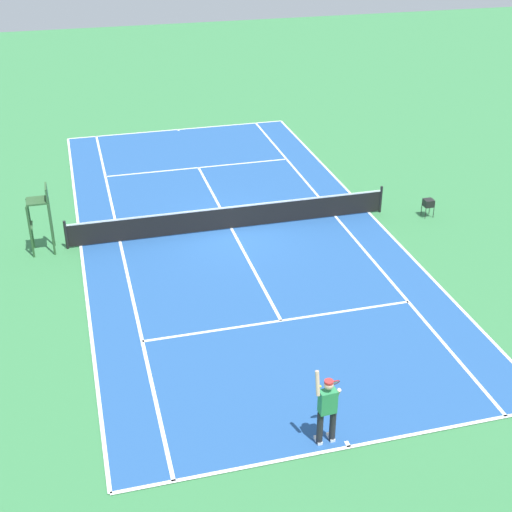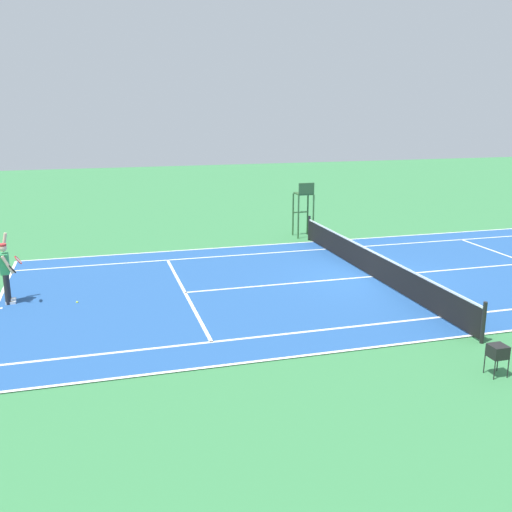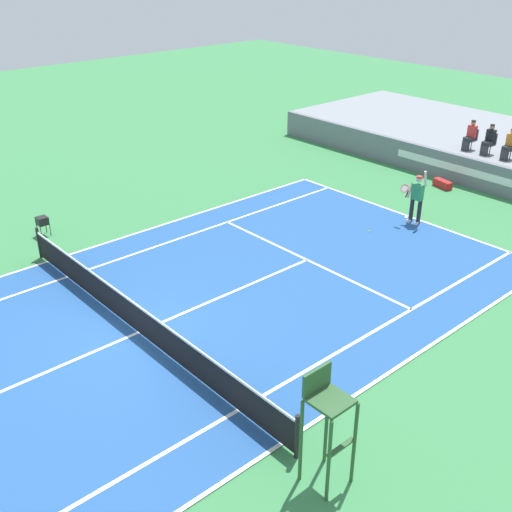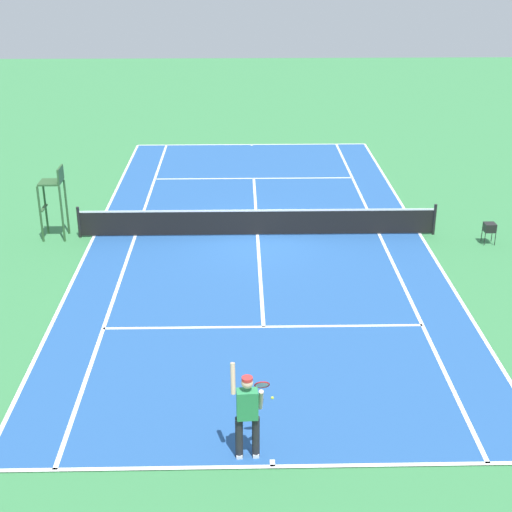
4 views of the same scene
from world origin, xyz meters
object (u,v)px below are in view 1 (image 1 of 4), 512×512
Objects in this scene: tennis_ball at (320,386)px; tennis_player at (327,409)px; ball_hopper at (429,203)px; umpire_chair at (40,211)px.

tennis_player is at bearing 73.95° from tennis_ball.
tennis_ball is at bearing 49.71° from ball_hopper.
ball_hopper is at bearing 176.63° from umpire_chair.
ball_hopper reaches higher than tennis_ball.
umpire_chair reaches higher than tennis_ball.
tennis_player is 30.63× the size of tennis_ball.
tennis_player is at bearing 118.18° from umpire_chair.
ball_hopper is at bearing -130.29° from tennis_ball.
tennis_player is 2.23m from tennis_ball.
tennis_ball is 0.03× the size of umpire_chair.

